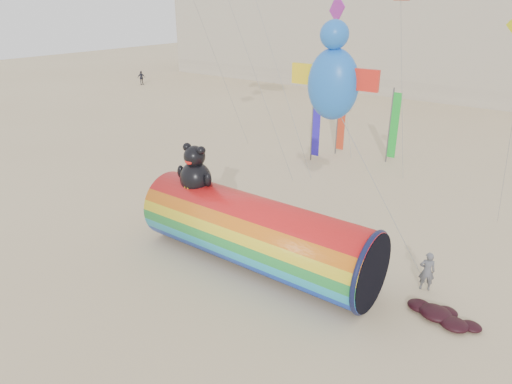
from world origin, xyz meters
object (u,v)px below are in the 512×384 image
Objects in this scene: kite_handler at (427,271)px; fabric_bundle at (441,315)px; hotel_building at (385,2)px; windsock_assembly at (255,231)px.

kite_handler is 0.63× the size of fabric_bundle.
hotel_building reaches higher than fabric_bundle.
fabric_bundle is at bearing 101.79° from kite_handler.
hotel_building is 49.15m from windsock_assembly.
hotel_building is 23.06× the size of fabric_bundle.
kite_handler reaches higher than fabric_bundle.
windsock_assembly is 4.03× the size of fabric_bundle.
windsock_assembly is 7.78m from fabric_bundle.
windsock_assembly is (13.86, -46.35, -8.70)m from hotel_building.
kite_handler is at bearing -65.09° from hotel_building.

